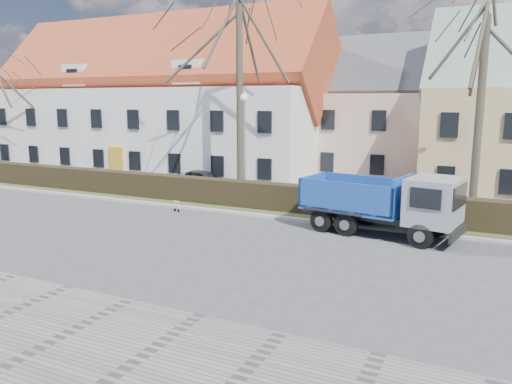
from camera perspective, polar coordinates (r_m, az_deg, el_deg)
The scene contains 12 objects.
ground at distance 19.99m, azimuth -8.04°, elevation -5.22°, with size 120.00×120.00×0.00m, color #414144.
curb_far at distance 23.81m, azimuth -1.89°, elevation -2.43°, with size 80.00×0.30×0.12m, color #A5A39A.
grass_strip at distance 25.20m, azimuth -0.20°, elevation -1.72°, with size 80.00×3.00×0.10m, color #3E4627.
hedge at distance 24.91m, azimuth -0.40°, elevation -0.46°, with size 60.00×0.90×1.30m, color black.
building_white at distance 39.84m, azimuth -11.05°, elevation 9.37°, with size 26.80×10.80×9.50m, color silver, non-canonical shape.
building_pink at distance 36.61m, azimuth 15.21°, elevation 7.94°, with size 10.80×8.80×8.00m, color beige, non-canonical shape.
tree_1 at distance 27.61m, azimuth -1.89°, elevation 12.43°, with size 9.20×9.20×12.65m, color #3B3329, non-canonical shape.
tree_2 at distance 24.46m, azimuth 24.30°, elevation 9.86°, with size 8.00×8.00×11.00m, color #3B3329, non-canonical shape.
dump_truck at distance 20.72m, azimuth 13.35°, elevation -1.14°, with size 6.50×2.41×2.60m, color navy, non-canonical shape.
streetlight at distance 25.90m, azimuth -1.34°, elevation 4.97°, with size 0.45×0.45×5.78m, color gray, non-canonical shape.
cart_frame at distance 24.73m, azimuth -9.34°, elevation -1.49°, with size 0.67×0.39×0.62m, color silver, non-canonical shape.
parked_car_a at distance 30.85m, azimuth -6.08°, elevation 1.48°, with size 1.39×3.45×1.18m, color black.
Camera 1 is at (10.79, -15.95, 5.35)m, focal length 35.00 mm.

